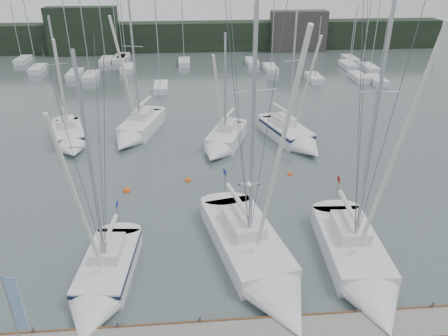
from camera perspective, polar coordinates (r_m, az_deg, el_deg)
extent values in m
plane|color=#495957|center=(26.26, 1.01, -13.40)|extent=(160.00, 160.00, 0.00)
cube|color=black|center=(83.23, -3.39, 16.80)|extent=(90.00, 4.00, 5.00)
cube|color=black|center=(82.93, -17.94, 16.63)|extent=(12.00, 3.00, 8.00)
cube|color=#3A3835|center=(83.52, 9.66, 17.22)|extent=(10.00, 3.00, 7.00)
cube|color=silver|center=(81.16, -24.76, 12.65)|extent=(1.80, 4.50, 0.90)
cylinder|color=#A1A4A9|center=(79.86, -25.54, 15.81)|extent=(0.12, 0.12, 8.51)
cube|color=silver|center=(65.75, 19.34, 10.72)|extent=(1.80, 4.50, 0.90)
cylinder|color=#A1A4A9|center=(64.30, 20.14, 14.48)|extent=(0.12, 0.12, 8.22)
cube|color=silver|center=(64.74, 11.70, 11.43)|extent=(1.80, 4.50, 0.90)
cylinder|color=#A1A4A9|center=(63.27, 12.21, 15.19)|extent=(0.12, 0.12, 8.00)
cube|color=silver|center=(68.95, -18.90, 11.49)|extent=(1.80, 4.50, 0.90)
cylinder|color=#A1A4A9|center=(67.36, -19.71, 15.89)|extent=(0.12, 0.12, 10.16)
cube|color=silver|center=(73.98, -23.13, 11.77)|extent=(1.80, 4.50, 0.90)
cylinder|color=#A1A4A9|center=(72.26, -24.27, 16.98)|extent=(0.12, 0.12, 13.07)
cube|color=silver|center=(72.59, 18.42, 12.28)|extent=(1.80, 4.50, 0.90)
cylinder|color=#A1A4A9|center=(70.91, 19.38, 17.36)|extent=(0.12, 0.12, 12.42)
cube|color=silver|center=(70.47, -12.51, 12.59)|extent=(1.80, 4.50, 0.90)
cylinder|color=#A1A4A9|center=(68.95, -13.00, 16.62)|extent=(0.12, 0.12, 9.36)
cube|color=silver|center=(77.56, 16.15, 13.46)|extent=(1.80, 4.50, 0.90)
cylinder|color=#A1A4A9|center=(76.24, 16.73, 16.76)|extent=(0.12, 0.12, 8.41)
cube|color=silver|center=(73.44, 15.85, 12.79)|extent=(1.80, 4.50, 0.90)
cylinder|color=#A1A4A9|center=(72.10, 16.44, 16.11)|extent=(0.12, 0.12, 8.01)
cube|color=silver|center=(76.80, -13.52, 13.64)|extent=(1.80, 4.50, 0.90)
cylinder|color=#A1A4A9|center=(75.45, -13.96, 16.95)|extent=(0.12, 0.12, 8.32)
cube|color=silver|center=(77.92, -13.00, 13.88)|extent=(1.80, 4.50, 0.90)
cylinder|color=#A1A4A9|center=(76.42, -13.50, 17.98)|extent=(0.12, 0.12, 10.58)
cube|color=silver|center=(76.21, -15.12, 13.36)|extent=(1.80, 4.50, 0.90)
cylinder|color=#A1A4A9|center=(74.76, -15.67, 17.14)|extent=(0.12, 0.12, 9.51)
cube|color=silver|center=(59.52, -8.25, 10.36)|extent=(1.80, 4.50, 0.90)
cylinder|color=#A1A4A9|center=(57.66, -8.66, 15.81)|extent=(0.12, 0.12, 10.83)
cube|color=silver|center=(72.84, -5.22, 13.56)|extent=(1.80, 4.50, 0.90)
cylinder|color=#A1A4A9|center=(71.31, -5.41, 17.71)|extent=(0.12, 0.12, 9.94)
cube|color=silver|center=(69.07, 6.09, 12.78)|extent=(1.80, 4.50, 0.90)
cylinder|color=#A1A4A9|center=(67.37, 6.43, 17.73)|extent=(0.12, 0.12, 11.35)
cube|color=silver|center=(66.61, 17.22, 11.23)|extent=(1.80, 4.50, 0.90)
cylinder|color=#A1A4A9|center=(64.84, 18.18, 16.64)|extent=(0.12, 0.12, 12.14)
cube|color=silver|center=(72.89, 3.70, 13.62)|extent=(1.80, 4.50, 0.90)
cylinder|color=#A1A4A9|center=(71.46, 3.87, 17.27)|extent=(0.12, 0.12, 8.69)
cube|color=silver|center=(67.02, -16.98, 11.35)|extent=(1.80, 4.50, 0.90)
cylinder|color=#A1A4A9|center=(65.15, -17.91, 17.13)|extent=(0.12, 0.12, 13.05)
cube|color=silver|center=(26.69, -14.78, -12.51)|extent=(3.28, 6.11, 1.41)
cone|color=silver|center=(23.75, -17.35, -18.86)|extent=(2.96, 2.77, 2.73)
cube|color=silver|center=(26.42, -14.80, -10.13)|extent=(1.72, 2.48, 0.66)
cylinder|color=#A1A4A9|center=(22.82, -16.95, -0.14)|extent=(0.17, 0.17, 11.85)
cylinder|color=silver|center=(26.49, -14.64, -7.75)|extent=(0.54, 2.88, 0.26)
cube|color=#0E1836|center=(26.40, -14.90, -11.72)|extent=(3.30, 6.13, 0.24)
cube|color=navy|center=(27.79, -13.80, -4.60)|extent=(0.07, 0.51, 0.34)
cube|color=silver|center=(27.66, 2.86, -9.73)|extent=(5.22, 8.98, 1.64)
cone|color=silver|center=(23.48, 8.08, -18.04)|extent=(4.19, 4.28, 3.50)
cube|color=silver|center=(27.39, 2.53, -7.07)|extent=(2.60, 3.70, 0.76)
cylinder|color=#A1A4A9|center=(23.11, 3.84, 6.38)|extent=(0.20, 0.20, 15.18)
cylinder|color=silver|center=(27.77, 1.79, -4.13)|extent=(1.18, 4.08, 0.31)
cube|color=navy|center=(29.75, 0.10, -0.54)|extent=(0.15, 0.58, 0.39)
cube|color=silver|center=(28.24, 16.14, -10.10)|extent=(3.63, 7.46, 1.62)
cone|color=silver|center=(24.53, 19.68, -17.32)|extent=(3.41, 3.30, 3.25)
cube|color=silver|center=(27.98, 16.14, -7.48)|extent=(1.94, 3.01, 0.76)
cylinder|color=#A1A4A9|center=(23.82, 19.08, 5.82)|extent=(0.19, 0.19, 15.41)
cylinder|color=silver|center=(28.20, 15.87, -4.80)|extent=(0.49, 3.58, 0.30)
cube|color=maroon|center=(29.90, 14.75, -1.42)|extent=(0.05, 0.58, 0.39)
cube|color=silver|center=(45.58, -19.59, 4.03)|extent=(4.22, 6.11, 1.60)
cone|color=silver|center=(41.89, -19.15, 2.11)|extent=(3.27, 3.08, 2.67)
cube|color=silver|center=(45.67, -19.87, 5.63)|extent=(2.07, 2.57, 0.75)
cylinder|color=#A1A4A9|center=(43.37, -20.78, 11.21)|extent=(0.19, 0.19, 10.48)
cylinder|color=silver|center=(45.90, -20.11, 6.98)|extent=(1.10, 2.68, 0.30)
cube|color=#0E1836|center=(45.38, -19.69, 4.66)|extent=(4.25, 6.14, 0.27)
cube|color=silver|center=(45.96, -10.66, 5.38)|extent=(4.47, 6.98, 1.68)
cone|color=silver|center=(42.05, -12.88, 3.09)|extent=(3.45, 3.43, 2.80)
cube|color=silver|center=(46.02, -10.54, 7.06)|extent=(2.19, 2.91, 0.78)
cylinder|color=#A1A4A9|center=(43.53, -11.67, 13.72)|extent=(0.20, 0.20, 12.26)
cylinder|color=silver|center=(46.34, -10.33, 8.54)|extent=(1.17, 3.12, 0.31)
cube|color=silver|center=(42.17, 0.30, 3.86)|extent=(4.44, 6.05, 1.66)
cone|color=silver|center=(38.75, -1.30, 1.70)|extent=(3.31, 3.14, 2.65)
cube|color=silver|center=(42.20, 0.51, 5.66)|extent=(2.15, 2.56, 0.77)
cylinder|color=#A1A4A9|center=(40.00, 0.16, 10.81)|extent=(0.20, 0.20, 9.18)
cylinder|color=silver|center=(42.34, 0.72, 7.17)|extent=(1.25, 2.60, 0.31)
cube|color=silver|center=(43.90, 8.08, 4.54)|extent=(4.63, 6.92, 1.65)
cone|color=silver|center=(40.38, 11.25, 2.24)|extent=(3.54, 3.46, 2.86)
cube|color=silver|center=(43.91, 7.83, 6.25)|extent=(2.26, 2.90, 0.77)
cylinder|color=#A1A4A9|center=(41.60, 8.95, 12.24)|extent=(0.20, 0.20, 10.75)
cylinder|color=silver|center=(44.16, 7.45, 7.76)|extent=(1.22, 3.06, 0.31)
cube|color=#0E1836|center=(43.70, 8.13, 5.21)|extent=(4.65, 6.95, 0.27)
sphere|color=#E05213|center=(35.65, -4.73, -1.67)|extent=(0.52, 0.52, 0.52)
sphere|color=#E05213|center=(36.93, 8.64, -0.83)|extent=(0.47, 0.47, 0.47)
sphere|color=#E05213|center=(34.90, -12.58, -2.94)|extent=(0.61, 0.61, 0.61)
cylinder|color=#A1A4A9|center=(22.19, -25.92, -16.77)|extent=(0.08, 0.08, 4.44)
cube|color=blue|center=(21.62, -25.48, -15.72)|extent=(0.58, 0.16, 2.96)
ellipsoid|color=white|center=(22.14, 3.29, -2.12)|extent=(0.25, 0.46, 0.21)
cube|color=gray|center=(22.10, 2.54, -2.09)|extent=(0.46, 0.17, 0.11)
cube|color=gray|center=(22.15, 4.04, -2.06)|extent=(0.46, 0.17, 0.11)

